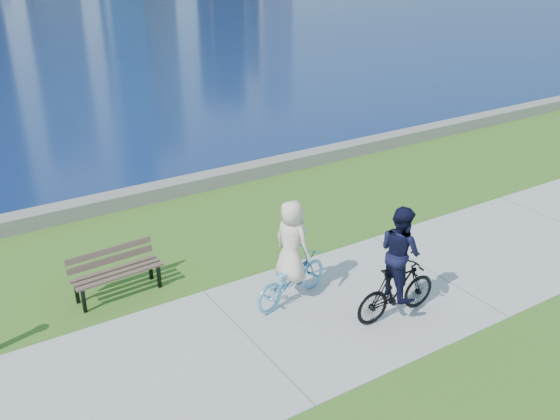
{
  "coord_description": "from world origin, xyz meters",
  "views": [
    {
      "loc": [
        -3.98,
        -7.14,
        6.04
      ],
      "look_at": [
        1.8,
        2.0,
        1.1
      ],
      "focal_mm": 40.0,
      "sensor_mm": 36.0,
      "label": 1
    }
  ],
  "objects": [
    {
      "name": "ground",
      "position": [
        0.0,
        0.0,
        0.0
      ],
      "size": [
        320.0,
        320.0,
        0.0
      ],
      "primitive_type": "plane",
      "color": "#346019",
      "rests_on": "ground"
    },
    {
      "name": "cyclist_man",
      "position": [
        2.4,
        -0.68,
        0.87
      ],
      "size": [
        0.61,
        1.62,
        2.02
      ],
      "rotation": [
        0.0,
        0.0,
        1.54
      ],
      "color": "black",
      "rests_on": "ground"
    },
    {
      "name": "park_bench",
      "position": [
        -1.32,
        2.56,
        0.51
      ],
      "size": [
        1.63,
        0.64,
        0.83
      ],
      "rotation": [
        0.0,
        0.0,
        0.06
      ],
      "color": "black",
      "rests_on": "ground"
    },
    {
      "name": "seawall",
      "position": [
        0.0,
        6.2,
        0.17
      ],
      "size": [
        90.0,
        0.5,
        0.35
      ],
      "primitive_type": "cube",
      "color": "slate",
      "rests_on": "ground"
    },
    {
      "name": "cyclist_woman",
      "position": [
        1.19,
        0.68,
        0.72
      ],
      "size": [
        0.99,
        1.77,
        1.89
      ],
      "rotation": [
        0.0,
        0.0,
        1.83
      ],
      "color": "#60B6EB",
      "rests_on": "ground"
    },
    {
      "name": "concrete_path",
      "position": [
        0.0,
        0.0,
        0.01
      ],
      "size": [
        80.0,
        3.5,
        0.02
      ],
      "primitive_type": "cube",
      "color": "#A3A39E",
      "rests_on": "ground"
    }
  ]
}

